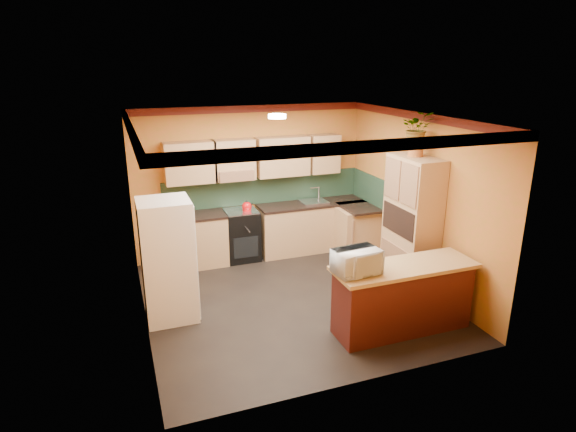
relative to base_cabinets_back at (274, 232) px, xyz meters
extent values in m
plane|color=black|center=(-0.34, -1.80, -0.44)|extent=(4.20, 4.20, 0.00)
cube|color=white|center=(-0.34, -1.80, 2.26)|extent=(4.20, 4.20, 0.04)
cube|color=#C66A35|center=(-0.34, 0.30, 0.91)|extent=(4.20, 0.04, 2.70)
cube|color=#C66A35|center=(-0.34, -3.90, 0.91)|extent=(4.20, 0.04, 2.70)
cube|color=#C66A35|center=(-2.44, -1.80, 0.91)|extent=(0.04, 4.20, 2.70)
cube|color=#C66A35|center=(1.76, -1.80, 0.91)|extent=(0.04, 4.20, 2.70)
cube|color=#203B2F|center=(-0.09, 0.29, 0.75)|extent=(3.70, 0.02, 0.53)
cube|color=#203B2F|center=(1.75, -0.40, 0.75)|extent=(0.02, 1.40, 0.53)
cube|color=tan|center=(-0.24, 0.13, 1.36)|extent=(3.10, 0.34, 0.70)
cylinder|color=white|center=(-0.34, -1.20, 2.22)|extent=(0.26, 0.26, 0.06)
cube|color=tan|center=(0.00, 0.00, 0.00)|extent=(3.65, 0.60, 0.88)
cube|color=black|center=(0.00, 0.00, 0.46)|extent=(3.65, 0.62, 0.04)
cube|color=black|center=(-0.62, 0.00, 0.02)|extent=(0.58, 0.58, 0.91)
cube|color=silver|center=(0.78, 0.00, 0.50)|extent=(0.48, 0.40, 0.03)
cube|color=tan|center=(1.46, -0.53, 0.00)|extent=(0.60, 0.80, 0.88)
cube|color=black|center=(1.46, -0.53, 0.46)|extent=(0.62, 0.80, 0.04)
cube|color=white|center=(-2.09, -1.69, 0.41)|extent=(0.68, 0.66, 1.70)
cube|color=tan|center=(1.51, -2.06, 0.61)|extent=(0.48, 0.90, 2.10)
cylinder|color=#A25827|center=(1.51, -2.01, 1.74)|extent=(0.22, 0.22, 0.16)
imported|color=tan|center=(1.51, -2.01, 2.07)|extent=(0.56, 0.54, 0.49)
cube|color=#4A1B11|center=(0.73, -3.09, 0.00)|extent=(1.80, 0.55, 0.88)
cube|color=tan|center=(0.73, -3.09, 0.47)|extent=(1.90, 0.65, 0.05)
imported|color=white|center=(0.03, -3.09, 0.64)|extent=(0.59, 0.43, 0.31)
camera|label=1|loc=(-2.63, -7.90, 2.97)|focal=30.00mm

